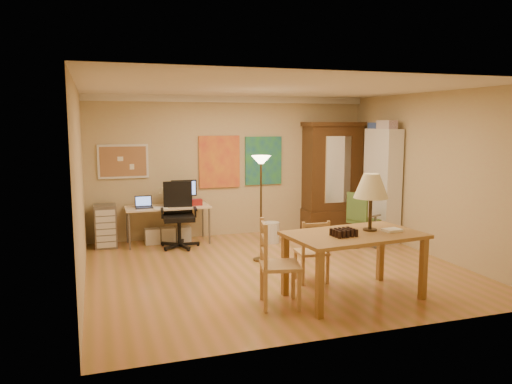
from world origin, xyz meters
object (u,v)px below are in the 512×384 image
object	(u,v)px
armoire	(332,184)
bookshelf	(382,185)
dining_table	(361,220)
computer_desk	(169,220)
office_chair_black	(179,230)
office_chair_green	(362,232)

from	to	relation	value
armoire	bookshelf	distance (m)	1.18
dining_table	bookshelf	xyz separation A→B (m)	(1.94, 2.60, 0.05)
computer_desk	office_chair_black	xyz separation A→B (m)	(0.12, -0.38, -0.11)
dining_table	computer_desk	xyz separation A→B (m)	(-1.89, 3.59, -0.57)
office_chair_black	office_chair_green	xyz separation A→B (m)	(3.14, -0.94, -0.05)
dining_table	office_chair_black	distance (m)	3.74
armoire	office_chair_green	bearing A→B (deg)	-93.38
office_chair_black	bookshelf	distance (m)	3.84
office_chair_green	bookshelf	bearing A→B (deg)	29.72
dining_table	bookshelf	size ratio (longest dim) A/B	0.84
office_chair_green	armoire	world-z (taller)	armoire
computer_desk	armoire	world-z (taller)	armoire
dining_table	office_chair_black	bearing A→B (deg)	118.86
office_chair_green	bookshelf	xyz separation A→B (m)	(0.58, 0.33, 0.78)
computer_desk	office_chair_green	world-z (taller)	computer_desk
armoire	bookshelf	xyz separation A→B (m)	(0.50, -1.07, 0.08)
dining_table	office_chair_green	xyz separation A→B (m)	(1.36, 2.27, -0.73)
office_chair_black	bookshelf	size ratio (longest dim) A/B	0.55
computer_desk	office_chair_black	distance (m)	0.41
computer_desk	bookshelf	bearing A→B (deg)	-14.43
office_chair_green	armoire	bearing A→B (deg)	86.62
computer_desk	dining_table	bearing A→B (deg)	-62.23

